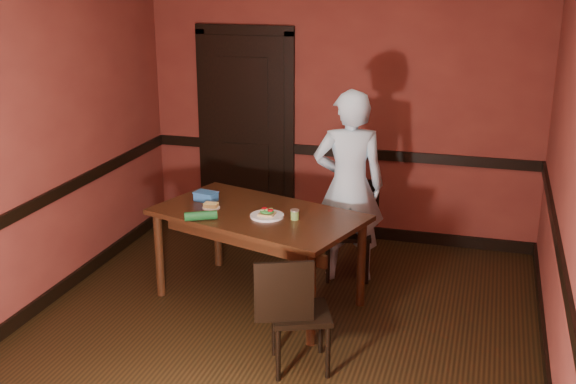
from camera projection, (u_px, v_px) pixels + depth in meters
The scene contains 21 objects.
floor at pixel (276, 334), 5.59m from camera, with size 4.00×4.50×0.01m, color black.
wall_back at pixel (340, 108), 7.24m from camera, with size 4.00×0.02×2.70m, color maroon.
wall_front at pixel (122, 301), 3.12m from camera, with size 4.00×0.02×2.70m, color maroon.
wall_left at pixel (33, 148), 5.71m from camera, with size 0.02×4.50×2.70m, color maroon.
wall_right at pixel (570, 190), 4.65m from camera, with size 0.02×4.50×2.70m, color maroon.
dado_back at pixel (339, 152), 7.36m from camera, with size 4.00×0.03×0.10m, color black.
dado_left at pixel (41, 202), 5.84m from camera, with size 0.03×4.50×0.10m, color black.
dado_right at pixel (560, 254), 4.79m from camera, with size 0.03×4.50×0.10m, color black.
baseboard_back at pixel (337, 229), 7.62m from camera, with size 4.00×0.03×0.12m, color black.
baseboard_left at pixel (51, 296), 6.10m from camera, with size 0.03×4.50×0.12m, color black.
baseboard_right at pixel (546, 365), 5.05m from camera, with size 0.03×4.50×0.12m, color black.
door at pixel (246, 128), 7.55m from camera, with size 1.05×0.07×2.20m.
dining_table at pixel (259, 257), 6.04m from camera, with size 1.68×0.95×0.79m, color black.
chair_far at pixel (347, 231), 6.51m from camera, with size 0.41×0.41×0.87m, color black, non-canonical shape.
chair_near at pixel (300, 311), 5.02m from camera, with size 0.40×0.40×0.86m, color black, non-canonical shape.
person at pixel (349, 186), 6.35m from camera, with size 0.63×0.41×1.73m, color #B4DBEF.
sandwich_plate at pixel (267, 215), 5.81m from camera, with size 0.27×0.27×0.07m.
sauce_jar at pixel (295, 214), 5.75m from camera, with size 0.07×0.07×0.08m.
cheese_saucer at pixel (211, 206), 6.02m from camera, with size 0.15×0.15×0.05m.
food_tub at pixel (206, 196), 6.20m from camera, with size 0.21×0.16×0.08m.
wrapped_veg at pixel (201, 216), 5.74m from camera, with size 0.07×0.07×0.26m, color #144C20.
Camera 1 is at (1.48, -4.77, 2.75)m, focal length 45.00 mm.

